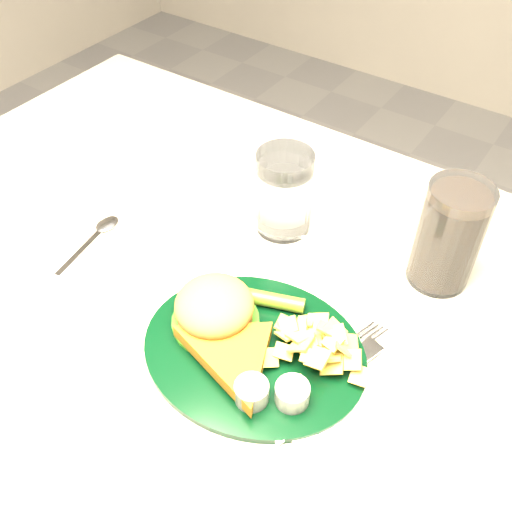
{
  "coord_description": "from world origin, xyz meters",
  "views": [
    {
      "loc": [
        0.31,
        -0.4,
        1.31
      ],
      "look_at": [
        0.02,
        0.02,
        0.8
      ],
      "focal_mm": 40.0,
      "sensor_mm": 36.0,
      "label": 1
    }
  ],
  "objects_px": {
    "water_glass": "(284,192)",
    "fork_napkin": "(327,398)",
    "cola_glass": "(449,236)",
    "dinner_plate": "(254,337)",
    "table": "(239,424)"
  },
  "relations": [
    {
      "from": "dinner_plate",
      "to": "water_glass",
      "type": "relative_size",
      "value": 2.15
    },
    {
      "from": "dinner_plate",
      "to": "table",
      "type": "bearing_deg",
      "value": 128.68
    },
    {
      "from": "water_glass",
      "to": "fork_napkin",
      "type": "xyz_separation_m",
      "value": [
        0.2,
        -0.22,
        -0.06
      ]
    },
    {
      "from": "fork_napkin",
      "to": "dinner_plate",
      "type": "bearing_deg",
      "value": -167.19
    },
    {
      "from": "dinner_plate",
      "to": "fork_napkin",
      "type": "xyz_separation_m",
      "value": [
        0.1,
        -0.01,
        -0.02
      ]
    },
    {
      "from": "table",
      "to": "dinner_plate",
      "type": "bearing_deg",
      "value": -41.3
    },
    {
      "from": "table",
      "to": "dinner_plate",
      "type": "xyz_separation_m",
      "value": [
        0.09,
        -0.08,
        0.41
      ]
    },
    {
      "from": "cola_glass",
      "to": "dinner_plate",
      "type": "bearing_deg",
      "value": -118.47
    },
    {
      "from": "table",
      "to": "dinner_plate",
      "type": "relative_size",
      "value": 4.45
    },
    {
      "from": "water_glass",
      "to": "cola_glass",
      "type": "height_order",
      "value": "cola_glass"
    },
    {
      "from": "table",
      "to": "water_glass",
      "type": "height_order",
      "value": "water_glass"
    },
    {
      "from": "table",
      "to": "fork_napkin",
      "type": "relative_size",
      "value": 6.73
    },
    {
      "from": "cola_glass",
      "to": "fork_napkin",
      "type": "distance_m",
      "value": 0.26
    },
    {
      "from": "table",
      "to": "water_glass",
      "type": "distance_m",
      "value": 0.46
    },
    {
      "from": "water_glass",
      "to": "fork_napkin",
      "type": "height_order",
      "value": "water_glass"
    }
  ]
}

